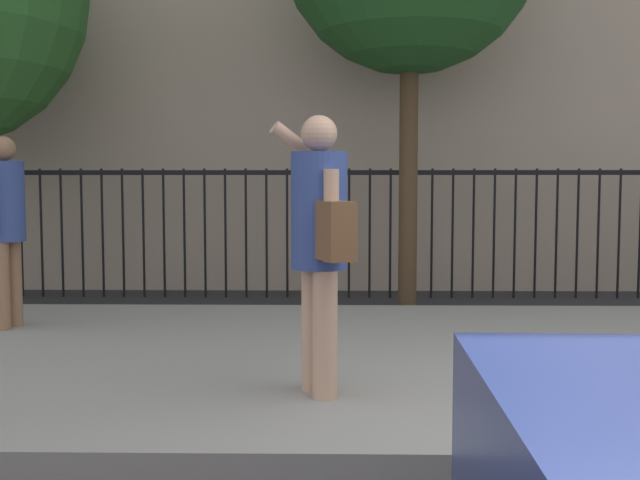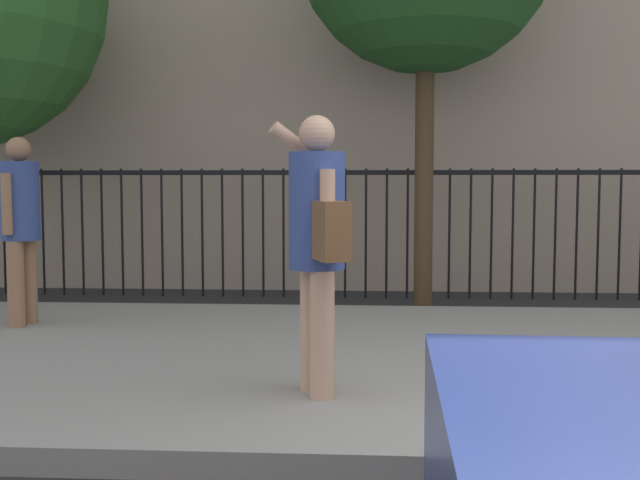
{
  "view_description": "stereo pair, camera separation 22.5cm",
  "coord_description": "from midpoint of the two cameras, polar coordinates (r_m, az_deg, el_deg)",
  "views": [
    {
      "loc": [
        -1.34,
        -3.6,
        1.46
      ],
      "look_at": [
        -1.43,
        1.35,
        1.07
      ],
      "focal_mm": 43.26,
      "sensor_mm": 36.0,
      "label": 1
    },
    {
      "loc": [
        -1.12,
        -3.59,
        1.46
      ],
      "look_at": [
        -1.43,
        1.35,
        1.07
      ],
      "focal_mm": 43.26,
      "sensor_mm": 36.0,
      "label": 2
    }
  ],
  "objects": [
    {
      "name": "pedestrian_walking",
      "position": [
        7.36,
        -23.08,
        1.44
      ],
      "size": [
        0.38,
        0.49,
        1.69
      ],
      "color": "#936B4C",
      "rests_on": "sidewalk"
    },
    {
      "name": "iron_fence",
      "position": [
        9.58,
        8.38,
        1.79
      ],
      "size": [
        12.03,
        0.04,
        1.6
      ],
      "color": "black",
      "rests_on": "ground"
    },
    {
      "name": "sidewalk",
      "position": [
        6.08,
        12.79,
        -8.81
      ],
      "size": [
        28.0,
        4.4,
        0.15
      ],
      "primitive_type": "cube",
      "color": "gray",
      "rests_on": "ground"
    },
    {
      "name": "pedestrian_on_phone",
      "position": [
        4.63,
        -1.35,
        0.45
      ],
      "size": [
        0.54,
        0.72,
        1.7
      ],
      "color": "tan",
      "rests_on": "sidewalk"
    }
  ]
}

